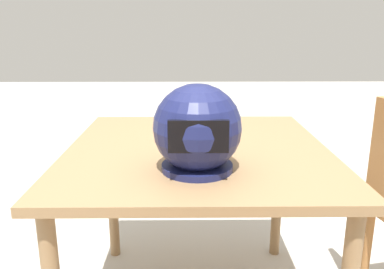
# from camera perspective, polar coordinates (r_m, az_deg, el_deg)

# --- Properties ---
(dining_table) EXTENTS (0.96, 1.02, 0.73)m
(dining_table) POSITION_cam_1_polar(r_m,az_deg,el_deg) (1.52, 0.79, -4.84)
(dining_table) COLOR olive
(dining_table) RESTS_ON ground
(pizza_plate) EXTENTS (0.28, 0.28, 0.01)m
(pizza_plate) POSITION_cam_1_polar(r_m,az_deg,el_deg) (1.69, -0.70, 0.47)
(pizza_plate) COLOR white
(pizza_plate) RESTS_ON dining_table
(pizza) EXTENTS (0.24, 0.24, 0.05)m
(pizza) POSITION_cam_1_polar(r_m,az_deg,el_deg) (1.69, -0.73, 1.14)
(pizza) COLOR tan
(pizza) RESTS_ON pizza_plate
(motorcycle_helmet) EXTENTS (0.27, 0.27, 0.27)m
(motorcycle_helmet) POSITION_cam_1_polar(r_m,az_deg,el_deg) (1.22, 0.76, 0.66)
(motorcycle_helmet) COLOR #191E4C
(motorcycle_helmet) RESTS_ON dining_table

